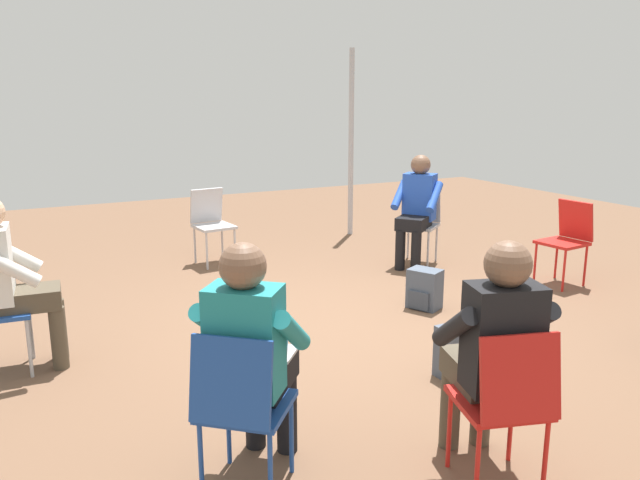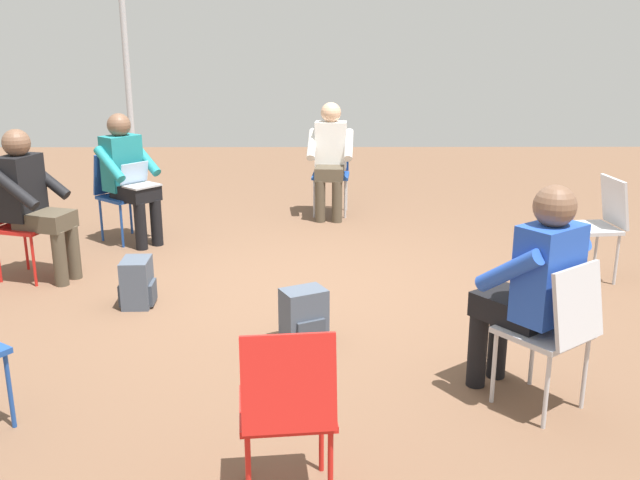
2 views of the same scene
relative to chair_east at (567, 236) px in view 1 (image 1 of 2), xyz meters
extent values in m
plane|color=brown|center=(-2.61, -0.08, -0.50)|extent=(14.52, 14.52, 0.00)
cube|color=red|center=(-0.07, -0.01, -0.06)|extent=(0.44, 0.44, 0.03)
cylinder|color=red|center=(-0.22, -0.19, -0.29)|extent=(0.02, 0.02, 0.42)
cylinder|color=red|center=(-0.26, 0.14, -0.29)|extent=(0.02, 0.02, 0.42)
cylinder|color=red|center=(0.11, -0.16, -0.29)|extent=(0.02, 0.02, 0.42)
cylinder|color=red|center=(0.08, 0.18, -0.29)|extent=(0.02, 0.02, 0.42)
cube|color=red|center=(0.12, 0.01, 0.15)|extent=(0.13, 0.39, 0.40)
cube|color=#B7B7BC|center=(-2.94, 2.35, -0.06)|extent=(0.44, 0.44, 0.03)
cylinder|color=#B7B7BC|center=(-2.75, 2.20, -0.29)|extent=(0.02, 0.02, 0.42)
cylinder|color=#B7B7BC|center=(-3.09, 2.16, -0.29)|extent=(0.02, 0.02, 0.42)
cylinder|color=#B7B7BC|center=(-2.79, 2.54, -0.29)|extent=(0.02, 0.02, 0.42)
cylinder|color=#B7B7BC|center=(-3.13, 2.50, -0.29)|extent=(0.02, 0.02, 0.42)
cube|color=#B7B7BC|center=(-2.96, 2.54, 0.15)|extent=(0.39, 0.13, 0.40)
cube|color=#1E4799|center=(-4.08, -1.74, -0.06)|extent=(0.56, 0.56, 0.03)
cylinder|color=#1E4799|center=(-4.10, -1.50, -0.29)|extent=(0.02, 0.02, 0.42)
cylinder|color=#1E4799|center=(-3.84, -1.72, -0.29)|extent=(0.02, 0.02, 0.42)
cylinder|color=#1E4799|center=(-4.32, -1.75, -0.29)|extent=(0.02, 0.02, 0.42)
cylinder|color=#1E4799|center=(-4.07, -1.98, -0.29)|extent=(0.02, 0.02, 0.42)
cube|color=#1E4799|center=(-4.21, -1.88, 0.15)|extent=(0.35, 0.32, 0.40)
cube|color=red|center=(-2.99, -2.26, -0.06)|extent=(0.50, 0.50, 0.03)
cylinder|color=red|center=(-3.10, -2.04, -0.29)|extent=(0.02, 0.02, 0.42)
cylinder|color=red|center=(-2.78, -2.14, -0.29)|extent=(0.02, 0.02, 0.42)
cylinder|color=red|center=(-3.20, -2.37, -0.29)|extent=(0.02, 0.02, 0.42)
cylinder|color=red|center=(-2.87, -2.47, -0.29)|extent=(0.02, 0.02, 0.42)
cube|color=red|center=(-3.04, -2.44, 0.15)|extent=(0.39, 0.20, 0.40)
cylinder|color=#B7B7BC|center=(-4.94, 0.44, -0.29)|extent=(0.02, 0.02, 0.42)
cylinder|color=#B7B7BC|center=(-4.97, 0.10, -0.29)|extent=(0.02, 0.02, 0.42)
cube|color=#B7B7BC|center=(-0.86, 1.33, -0.06)|extent=(0.56, 0.56, 0.03)
cylinder|color=#B7B7BC|center=(-0.90, 1.10, -0.29)|extent=(0.02, 0.02, 0.42)
cylinder|color=#B7B7BC|center=(-1.10, 1.37, -0.29)|extent=(0.02, 0.02, 0.42)
cylinder|color=#B7B7BC|center=(-0.62, 1.30, -0.29)|extent=(0.02, 0.02, 0.42)
cylinder|color=#B7B7BC|center=(-0.83, 1.57, -0.29)|extent=(0.02, 0.02, 0.42)
cube|color=#B7B7BC|center=(-0.71, 1.45, 0.15)|extent=(0.30, 0.36, 0.40)
cylinder|color=black|center=(-3.92, -1.41, -0.27)|extent=(0.11, 0.11, 0.45)
cylinder|color=black|center=(-3.78, -1.52, -0.27)|extent=(0.11, 0.11, 0.45)
cube|color=black|center=(-3.96, -1.59, 0.01)|extent=(0.50, 0.51, 0.14)
cube|color=teal|center=(-4.08, -1.74, 0.27)|extent=(0.40, 0.39, 0.52)
sphere|color=brown|center=(-4.08, -1.74, 0.63)|extent=(0.22, 0.22, 0.22)
cylinder|color=teal|center=(-4.17, -1.53, 0.30)|extent=(0.33, 0.36, 0.31)
cylinder|color=teal|center=(-3.87, -1.79, 0.30)|extent=(0.33, 0.36, 0.31)
cube|color=#9EA0A5|center=(-3.89, -1.51, 0.09)|extent=(0.37, 0.36, 0.02)
cube|color=#B2D1F2|center=(-3.96, -1.59, 0.20)|extent=(0.26, 0.24, 0.20)
cylinder|color=#4C4233|center=(-4.76, 0.34, -0.27)|extent=(0.11, 0.11, 0.45)
cylinder|color=#4C4233|center=(-4.78, 0.16, -0.27)|extent=(0.11, 0.11, 0.45)
cube|color=#4C4233|center=(-4.94, 0.26, 0.01)|extent=(0.44, 0.33, 0.14)
cylinder|color=silver|center=(-5.01, 0.47, 0.30)|extent=(0.40, 0.12, 0.31)
cylinder|color=silver|center=(-5.04, 0.07, 0.30)|extent=(0.40, 0.12, 0.31)
cylinder|color=#4C4233|center=(-2.97, -1.89, -0.27)|extent=(0.11, 0.11, 0.45)
cylinder|color=#4C4233|center=(-2.80, -1.94, -0.27)|extent=(0.11, 0.11, 0.45)
cube|color=#4C4233|center=(-2.93, -2.08, 0.01)|extent=(0.41, 0.49, 0.14)
cube|color=black|center=(-2.99, -2.26, 0.27)|extent=(0.39, 0.31, 0.52)
sphere|color=brown|center=(-2.99, -2.26, 0.63)|extent=(0.22, 0.22, 0.22)
cylinder|color=black|center=(-3.15, -2.10, 0.30)|extent=(0.20, 0.40, 0.31)
cylinder|color=black|center=(-2.77, -2.22, 0.30)|extent=(0.20, 0.40, 0.31)
cylinder|color=black|center=(-1.09, 1.05, -0.27)|extent=(0.11, 0.11, 0.45)
cylinder|color=black|center=(-1.20, 1.19, -0.27)|extent=(0.11, 0.11, 0.45)
cube|color=black|center=(-1.01, 1.22, 0.01)|extent=(0.52, 0.49, 0.14)
cube|color=blue|center=(-0.86, 1.33, 0.27)|extent=(0.38, 0.40, 0.52)
sphere|color=brown|center=(-0.86, 1.33, 0.63)|extent=(0.22, 0.22, 0.22)
cylinder|color=blue|center=(-0.82, 1.11, 0.30)|extent=(0.37, 0.31, 0.31)
cylinder|color=blue|center=(-1.06, 1.43, 0.30)|extent=(0.37, 0.31, 0.31)
cube|color=#475160|center=(-1.72, 0.04, -0.32)|extent=(0.30, 0.34, 0.36)
cube|color=#39414D|center=(-1.72, 0.04, -0.40)|extent=(0.31, 0.29, 0.16)
cube|color=#475160|center=(-2.36, -1.22, -0.32)|extent=(0.29, 0.21, 0.36)
cube|color=#39414D|center=(-2.36, -1.22, -0.40)|extent=(0.20, 0.26, 0.16)
cylinder|color=#B2B2B7|center=(-0.78, 3.02, 0.75)|extent=(0.07, 0.07, 2.48)
camera|label=1|loc=(-5.01, -4.31, 1.39)|focal=35.00mm
camera|label=2|loc=(2.64, 0.12, 1.49)|focal=40.00mm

